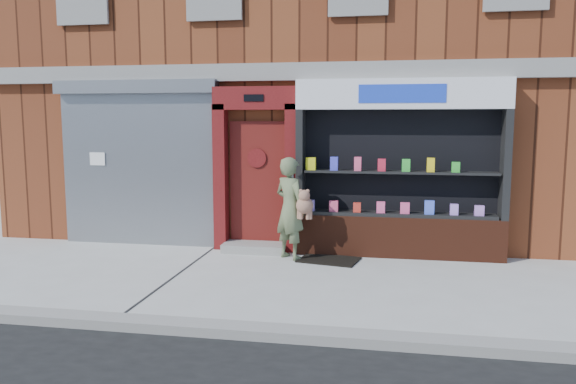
# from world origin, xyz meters

# --- Properties ---
(ground) EXTENTS (80.00, 80.00, 0.00)m
(ground) POSITION_xyz_m (0.00, 0.00, 0.00)
(ground) COLOR #9E9E99
(ground) RESTS_ON ground
(curb) EXTENTS (60.00, 0.30, 0.12)m
(curb) POSITION_xyz_m (0.00, -2.15, 0.06)
(curb) COLOR gray
(curb) RESTS_ON ground
(building) EXTENTS (12.00, 8.16, 8.00)m
(building) POSITION_xyz_m (-0.00, 5.99, 4.00)
(building) COLOR #5F2915
(building) RESTS_ON ground
(shutter_bay) EXTENTS (3.10, 0.30, 3.04)m
(shutter_bay) POSITION_xyz_m (-3.00, 1.93, 1.72)
(shutter_bay) COLOR gray
(shutter_bay) RESTS_ON ground
(red_door_bay) EXTENTS (1.52, 0.58, 2.90)m
(red_door_bay) POSITION_xyz_m (-0.75, 1.86, 1.46)
(red_door_bay) COLOR #4D0D0E
(red_door_bay) RESTS_ON ground
(pharmacy_bay) EXTENTS (3.50, 0.41, 3.00)m
(pharmacy_bay) POSITION_xyz_m (1.75, 1.81, 1.37)
(pharmacy_bay) COLOR #512213
(pharmacy_bay) RESTS_ON ground
(woman) EXTENTS (0.78, 0.70, 1.72)m
(woman) POSITION_xyz_m (-0.02, 1.31, 0.86)
(woman) COLOR #5C6945
(woman) RESTS_ON ground
(doormat) EXTENTS (1.07, 0.85, 0.02)m
(doormat) POSITION_xyz_m (0.62, 1.30, 0.01)
(doormat) COLOR black
(doormat) RESTS_ON ground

